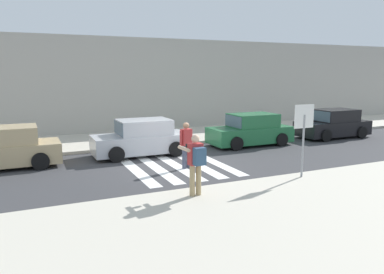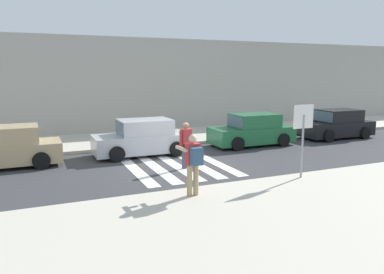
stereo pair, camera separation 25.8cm
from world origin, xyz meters
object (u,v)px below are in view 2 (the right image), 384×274
(stop_sign, at_px, (303,125))
(pedestrian_crossing, at_px, (186,143))
(photographer_with_backpack, at_px, (193,160))
(parked_car_green, at_px, (252,131))
(parked_car_black, at_px, (336,125))
(parked_car_silver, at_px, (143,138))
(parked_car_tan, at_px, (5,148))

(stop_sign, height_order, pedestrian_crossing, stop_sign)
(photographer_with_backpack, bearing_deg, stop_sign, 4.35)
(stop_sign, distance_m, parked_car_green, 6.34)
(photographer_with_backpack, distance_m, parked_car_black, 12.86)
(stop_sign, relative_size, parked_car_silver, 0.58)
(pedestrian_crossing, bearing_deg, stop_sign, -47.82)
(photographer_with_backpack, height_order, pedestrian_crossing, photographer_with_backpack)
(parked_car_tan, height_order, parked_car_green, same)
(photographer_with_backpack, xyz_separation_m, pedestrian_crossing, (1.18, 3.39, -0.19))
(parked_car_silver, relative_size, parked_car_green, 1.00)
(parked_car_tan, distance_m, parked_car_silver, 5.35)
(pedestrian_crossing, height_order, parked_car_green, pedestrian_crossing)
(parked_car_tan, xyz_separation_m, parked_car_black, (16.25, 0.00, 0.00))
(photographer_with_backpack, bearing_deg, parked_car_green, 46.75)
(photographer_with_backpack, relative_size, parked_car_silver, 0.42)
(stop_sign, xyz_separation_m, pedestrian_crossing, (-2.79, 3.08, -0.90))
(pedestrian_crossing, relative_size, parked_car_tan, 0.42)
(stop_sign, xyz_separation_m, parked_car_green, (1.90, 5.94, -1.15))
(stop_sign, xyz_separation_m, photographer_with_backpack, (-3.97, -0.30, -0.70))
(parked_car_tan, bearing_deg, stop_sign, -33.46)
(photographer_with_backpack, distance_m, parked_car_green, 8.58)
(stop_sign, bearing_deg, photographer_with_backpack, -175.65)
(photographer_with_backpack, height_order, parked_car_black, photographer_with_backpack)
(parked_car_green, bearing_deg, parked_car_silver, 180.00)
(stop_sign, bearing_deg, parked_car_green, 72.27)
(stop_sign, xyz_separation_m, parked_car_silver, (-3.64, 5.94, -1.15))
(photographer_with_backpack, distance_m, pedestrian_crossing, 3.59)
(photographer_with_backpack, xyz_separation_m, parked_car_silver, (0.34, 6.24, -0.44))
(photographer_with_backpack, height_order, parked_car_green, photographer_with_backpack)
(stop_sign, distance_m, photographer_with_backpack, 4.05)
(pedestrian_crossing, xyz_separation_m, parked_car_green, (4.69, 2.86, -0.25))
(photographer_with_backpack, distance_m, parked_car_tan, 8.02)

